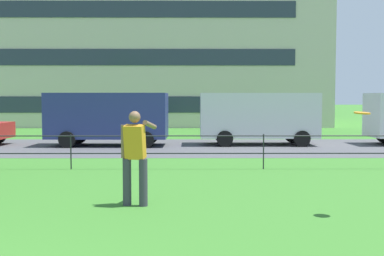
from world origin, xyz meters
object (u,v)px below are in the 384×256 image
(frisbee, at_px, (362,113))
(panel_van_left, at_px, (258,116))
(apartment_building_background, at_px, (100,43))
(person_thrower, at_px, (135,155))
(panel_van_far_left, at_px, (109,116))

(frisbee, bearing_deg, panel_van_left, 89.65)
(panel_van_left, relative_size, apartment_building_background, 0.14)
(person_thrower, bearing_deg, panel_van_far_left, 102.15)
(frisbee, distance_m, apartment_building_background, 33.09)
(person_thrower, bearing_deg, apartment_building_background, 101.83)
(person_thrower, xyz_separation_m, frisbee, (3.94, -0.80, 0.80))
(panel_van_far_left, distance_m, apartment_building_background, 20.16)
(frisbee, xyz_separation_m, panel_van_far_left, (-6.36, 12.04, -0.49))
(apartment_building_background, bearing_deg, panel_van_left, -60.95)
(person_thrower, relative_size, panel_van_far_left, 0.35)
(person_thrower, bearing_deg, panel_van_left, 70.97)
(panel_van_left, bearing_deg, apartment_building_background, 119.05)
(frisbee, height_order, apartment_building_background, apartment_building_background)
(panel_van_far_left, bearing_deg, frisbee, -62.16)
(person_thrower, height_order, panel_van_left, panel_van_left)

